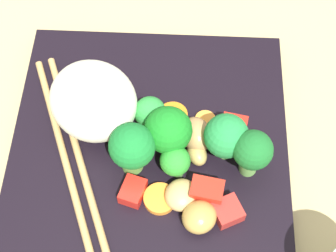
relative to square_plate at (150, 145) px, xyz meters
The scene contains 22 objects.
ground_plane 1.96cm from the square_plate, ahead, with size 110.00×110.00×2.00cm, color tan.
square_plate is the anchor object (origin of this frame).
rice_mound 7.50cm from the square_plate, 113.05° to the right, with size 9.32×8.39×6.60cm, color white.
broccoli_floret_0 5.49cm from the square_plate, 38.42° to the left, with size 2.98×2.98×3.94cm.
broccoli_floret_1 8.79cm from the square_plate, 81.29° to the left, with size 4.37×4.37×5.81cm.
broccoli_floret_2 5.73cm from the square_plate, 24.90° to the right, with size 4.45×4.45×6.42cm.
broccoli_floret_3 11.27cm from the square_plate, 74.40° to the left, with size 3.86×3.86×5.95cm.
broccoli_floret_4 3.81cm from the square_plate, 166.57° to the left, with size 3.24×3.24×4.21cm.
broccoli_floret_5 5.06cm from the square_plate, 65.43° to the left, with size 4.67×4.67×6.17cm.
carrot_slice_0 6.31cm from the square_plate, 113.85° to the left, with size 2.18×2.18×0.51cm, color orange.
carrot_slice_1 2.05cm from the square_plate, 86.34° to the right, with size 2.48×2.48×0.55cm, color orange.
carrot_slice_2 6.80cm from the square_plate, 12.22° to the left, with size 3.15×3.15×0.67cm, color orange.
carrot_slice_3 3.85cm from the square_plate, 141.13° to the left, with size 3.09×3.09×0.72cm, color orange.
pepper_chunk_0 11.07cm from the square_plate, 45.57° to the left, with size 2.53×2.51×1.48cm, color red.
pepper_chunk_1 6.39cm from the square_plate, 11.18° to the right, with size 2.70×2.08×1.45cm, color red.
pepper_chunk_2 8.74cm from the square_plate, 95.87° to the left, with size 2.51×2.58×2.36cm, color red.
pepper_chunk_3 8.64cm from the square_plate, 44.11° to the left, with size 3.07×2.19×2.35cm, color red.
chicken_piece_0 10.21cm from the square_plate, 31.27° to the left, with size 3.34×3.15×2.42cm, color #AE8A43.
chicken_piece_1 7.45cm from the square_plate, 28.60° to the left, with size 3.34×3.12×1.97cm, color tan.
chicken_piece_2 5.50cm from the square_plate, 69.64° to the left, with size 2.66×1.86×1.83cm, color tan.
chicken_piece_3 5.36cm from the square_plate, 95.19° to the left, with size 3.85×3.00×3.04cm, color tan.
chopstick_pair 8.22cm from the square_plate, 76.83° to the right, with size 22.86×10.68×0.73cm.
Camera 1 is at (26.17, 3.11, 49.62)cm, focal length 56.88 mm.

